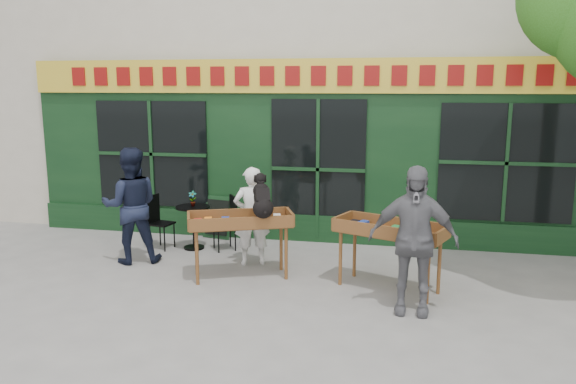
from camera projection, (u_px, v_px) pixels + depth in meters
name	position (u px, v px, depth m)	size (l,w,h in m)	color
ground	(293.00, 284.00, 8.13)	(80.00, 80.00, 0.00)	slate
book_cart_center	(240.00, 224.00, 8.30)	(1.62, 1.13, 0.99)	brown
dog	(262.00, 194.00, 8.09)	(0.34, 0.60, 0.60)	black
woman	(252.00, 216.00, 8.93)	(0.58, 0.38, 1.58)	white
book_cart_right	(390.00, 233.00, 7.79)	(1.62, 1.14, 0.99)	brown
man_right	(413.00, 240.00, 6.99)	(1.11, 0.46, 1.89)	#5C5B60
bistro_table	(193.00, 219.00, 9.81)	(0.60, 0.60, 0.76)	black
bistro_chair_left	(157.00, 217.00, 9.85)	(0.42, 0.42, 0.95)	black
bistro_chair_right	(229.00, 218.00, 9.78)	(0.50, 0.50, 0.95)	black
potted_plant	(193.00, 199.00, 9.74)	(0.14, 0.10, 0.27)	gray
man_left	(131.00, 206.00, 9.01)	(0.91, 0.71, 1.88)	black
chalkboard	(217.00, 217.00, 10.53)	(0.59, 0.30, 0.79)	black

